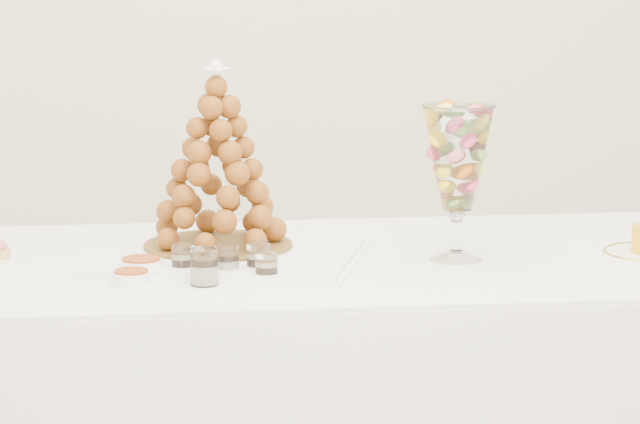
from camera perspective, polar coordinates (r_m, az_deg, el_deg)
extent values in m
cube|color=white|center=(3.36, 2.68, -1.77)|extent=(2.23, 0.92, 0.01)
cube|color=white|center=(3.32, -3.68, -1.67)|extent=(0.66, 0.57, 0.02)
cylinder|color=white|center=(3.34, 5.15, -1.61)|extent=(0.12, 0.12, 0.02)
cylinder|color=white|center=(3.33, 5.16, -0.75)|extent=(0.03, 0.03, 0.08)
sphere|color=white|center=(3.32, 5.17, -0.06)|extent=(0.04, 0.04, 0.04)
cylinder|color=white|center=(3.18, -5.18, -1.79)|extent=(0.05, 0.05, 0.06)
cylinder|color=white|center=(3.15, -3.52, -1.87)|extent=(0.06, 0.06, 0.07)
cylinder|color=white|center=(3.17, -2.34, -1.78)|extent=(0.05, 0.05, 0.07)
cylinder|color=white|center=(3.09, -4.38, -2.07)|extent=(0.07, 0.07, 0.08)
cylinder|color=white|center=(3.11, -2.03, -2.10)|extent=(0.06, 0.06, 0.06)
cylinder|color=white|center=(3.21, -6.75, -2.04)|extent=(0.09, 0.09, 0.03)
cylinder|color=white|center=(3.12, -7.12, -2.47)|extent=(0.08, 0.08, 0.02)
cylinder|color=brown|center=(3.37, -3.85, -1.25)|extent=(0.33, 0.33, 0.01)
cone|color=brown|center=(3.33, -3.90, 2.15)|extent=(0.32, 0.32, 0.40)
sphere|color=white|center=(3.31, -3.94, 5.36)|extent=(0.04, 0.04, 0.04)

